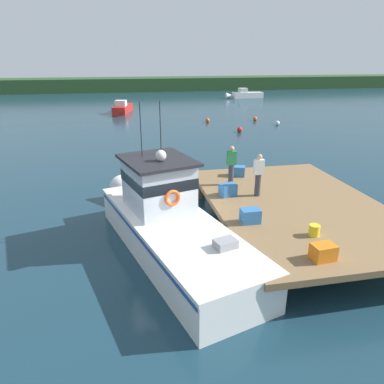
{
  "coord_description": "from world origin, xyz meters",
  "views": [
    {
      "loc": [
        -1.24,
        -10.94,
        6.15
      ],
      "look_at": [
        1.2,
        1.28,
        1.4
      ],
      "focal_mm": 33.19,
      "sensor_mm": 36.0,
      "label": 1
    }
  ],
  "objects_px": {
    "deckhand_further_back": "(231,165)",
    "main_fishing_boat": "(167,220)",
    "bait_bucket": "(314,230)",
    "moored_boat_far_left": "(245,95)",
    "mooring_buoy_outer": "(277,123)",
    "crate_single_far": "(250,216)",
    "moored_boat_outer_mooring": "(122,109)",
    "mooring_buoy_spare_mooring": "(240,130)",
    "crate_single_by_cleat": "(323,252)",
    "crate_stack_mid_dock": "(228,190)",
    "mooring_buoy_channel_marker": "(208,120)",
    "deckhand_by_the_boat": "(258,174)",
    "crate_stack_near_edge": "(238,171)",
    "mooring_buoy_inshore": "(255,119)"
  },
  "relations": [
    {
      "from": "mooring_buoy_spare_mooring",
      "to": "main_fishing_boat",
      "type": "bearing_deg",
      "value": -115.34
    },
    {
      "from": "crate_single_by_cleat",
      "to": "deckhand_further_back",
      "type": "height_order",
      "value": "deckhand_further_back"
    },
    {
      "from": "mooring_buoy_spare_mooring",
      "to": "moored_boat_outer_mooring",
      "type": "bearing_deg",
      "value": 125.86
    },
    {
      "from": "main_fishing_boat",
      "to": "deckhand_further_back",
      "type": "height_order",
      "value": "main_fishing_boat"
    },
    {
      "from": "crate_single_by_cleat",
      "to": "mooring_buoy_channel_marker",
      "type": "bearing_deg",
      "value": 82.55
    },
    {
      "from": "crate_stack_mid_dock",
      "to": "mooring_buoy_channel_marker",
      "type": "height_order",
      "value": "crate_stack_mid_dock"
    },
    {
      "from": "mooring_buoy_inshore",
      "to": "main_fishing_boat",
      "type": "bearing_deg",
      "value": -117.1
    },
    {
      "from": "crate_single_far",
      "to": "deckhand_by_the_boat",
      "type": "relative_size",
      "value": 0.37
    },
    {
      "from": "mooring_buoy_outer",
      "to": "deckhand_further_back",
      "type": "bearing_deg",
      "value": -119.3
    },
    {
      "from": "crate_single_by_cleat",
      "to": "deckhand_by_the_boat",
      "type": "height_order",
      "value": "deckhand_by_the_boat"
    },
    {
      "from": "main_fishing_boat",
      "to": "mooring_buoy_channel_marker",
      "type": "relative_size",
      "value": 22.93
    },
    {
      "from": "mooring_buoy_inshore",
      "to": "mooring_buoy_channel_marker",
      "type": "xyz_separation_m",
      "value": [
        -5.0,
        0.08,
        -0.01
      ]
    },
    {
      "from": "bait_bucket",
      "to": "moored_boat_outer_mooring",
      "type": "distance_m",
      "value": 34.96
    },
    {
      "from": "deckhand_further_back",
      "to": "mooring_buoy_channel_marker",
      "type": "bearing_deg",
      "value": 78.84
    },
    {
      "from": "deckhand_further_back",
      "to": "main_fishing_boat",
      "type": "bearing_deg",
      "value": -139.91
    },
    {
      "from": "main_fishing_boat",
      "to": "crate_stack_mid_dock",
      "type": "xyz_separation_m",
      "value": [
        2.53,
        1.35,
        0.42
      ]
    },
    {
      "from": "crate_stack_near_edge",
      "to": "crate_single_by_cleat",
      "type": "xyz_separation_m",
      "value": [
        -0.03,
        -7.13,
        -0.0
      ]
    },
    {
      "from": "deckhand_further_back",
      "to": "mooring_buoy_spare_mooring",
      "type": "xyz_separation_m",
      "value": [
        5.81,
        16.08,
        -1.82
      ]
    },
    {
      "from": "moored_boat_far_left",
      "to": "mooring_buoy_spare_mooring",
      "type": "relative_size",
      "value": 12.91
    },
    {
      "from": "mooring_buoy_inshore",
      "to": "mooring_buoy_outer",
      "type": "distance_m",
      "value": 3.04
    },
    {
      "from": "deckhand_further_back",
      "to": "mooring_buoy_spare_mooring",
      "type": "bearing_deg",
      "value": 70.14
    },
    {
      "from": "crate_single_far",
      "to": "mooring_buoy_channel_marker",
      "type": "xyz_separation_m",
      "value": [
        4.69,
        25.07,
        -1.21
      ]
    },
    {
      "from": "crate_single_far",
      "to": "crate_stack_mid_dock",
      "type": "xyz_separation_m",
      "value": [
        -0.02,
        2.41,
        0.0
      ]
    },
    {
      "from": "moored_boat_far_left",
      "to": "mooring_buoy_outer",
      "type": "relative_size",
      "value": 13.99
    },
    {
      "from": "deckhand_further_back",
      "to": "bait_bucket",
      "type": "bearing_deg",
      "value": -77.25
    },
    {
      "from": "moored_boat_outer_mooring",
      "to": "crate_stack_mid_dock",
      "type": "bearing_deg",
      "value": -83.37
    },
    {
      "from": "crate_single_far",
      "to": "moored_boat_outer_mooring",
      "type": "relative_size",
      "value": 0.1
    },
    {
      "from": "deckhand_further_back",
      "to": "moored_boat_outer_mooring",
      "type": "relative_size",
      "value": 0.27
    },
    {
      "from": "crate_stack_mid_dock",
      "to": "deckhand_further_back",
      "type": "xyz_separation_m",
      "value": [
        0.48,
        1.18,
        0.63
      ]
    },
    {
      "from": "crate_stack_mid_dock",
      "to": "deckhand_by_the_boat",
      "type": "bearing_deg",
      "value": -11.59
    },
    {
      "from": "moored_boat_far_left",
      "to": "moored_boat_outer_mooring",
      "type": "bearing_deg",
      "value": -147.03
    },
    {
      "from": "mooring_buoy_spare_mooring",
      "to": "crate_single_by_cleat",
      "type": "bearing_deg",
      "value": -103.14
    },
    {
      "from": "mooring_buoy_inshore",
      "to": "moored_boat_far_left",
      "type": "bearing_deg",
      "value": 73.46
    },
    {
      "from": "crate_stack_mid_dock",
      "to": "mooring_buoy_outer",
      "type": "height_order",
      "value": "crate_stack_mid_dock"
    },
    {
      "from": "deckhand_by_the_boat",
      "to": "mooring_buoy_outer",
      "type": "bearing_deg",
      "value": 63.86
    },
    {
      "from": "deckhand_further_back",
      "to": "moored_boat_far_left",
      "type": "relative_size",
      "value": 0.27
    },
    {
      "from": "moored_boat_outer_mooring",
      "to": "crate_single_by_cleat",
      "type": "bearing_deg",
      "value": -82.51
    },
    {
      "from": "mooring_buoy_inshore",
      "to": "mooring_buoy_channel_marker",
      "type": "height_order",
      "value": "mooring_buoy_inshore"
    },
    {
      "from": "deckhand_by_the_boat",
      "to": "bait_bucket",
      "type": "bearing_deg",
      "value": -82.16
    },
    {
      "from": "mooring_buoy_channel_marker",
      "to": "deckhand_by_the_boat",
      "type": "bearing_deg",
      "value": -98.98
    },
    {
      "from": "crate_single_far",
      "to": "moored_boat_far_left",
      "type": "bearing_deg",
      "value": 70.9
    },
    {
      "from": "mooring_buoy_channel_marker",
      "to": "moored_boat_far_left",
      "type": "bearing_deg",
      "value": 61.78
    },
    {
      "from": "crate_stack_near_edge",
      "to": "bait_bucket",
      "type": "relative_size",
      "value": 1.76
    },
    {
      "from": "mooring_buoy_inshore",
      "to": "crate_single_by_cleat",
      "type": "bearing_deg",
      "value": -107.38
    },
    {
      "from": "crate_single_by_cleat",
      "to": "crate_stack_near_edge",
      "type": "bearing_deg",
      "value": 89.78
    },
    {
      "from": "crate_stack_mid_dock",
      "to": "mooring_buoy_channel_marker",
      "type": "bearing_deg",
      "value": 78.25
    },
    {
      "from": "crate_single_far",
      "to": "crate_stack_mid_dock",
      "type": "distance_m",
      "value": 2.41
    },
    {
      "from": "crate_single_by_cleat",
      "to": "moored_boat_outer_mooring",
      "type": "distance_m",
      "value": 36.14
    },
    {
      "from": "crate_single_far",
      "to": "crate_stack_near_edge",
      "type": "bearing_deg",
      "value": 76.45
    },
    {
      "from": "crate_single_by_cleat",
      "to": "moored_boat_far_left",
      "type": "relative_size",
      "value": 0.1
    }
  ]
}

